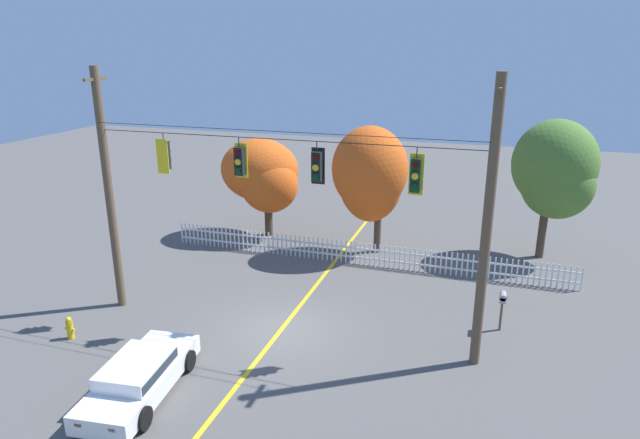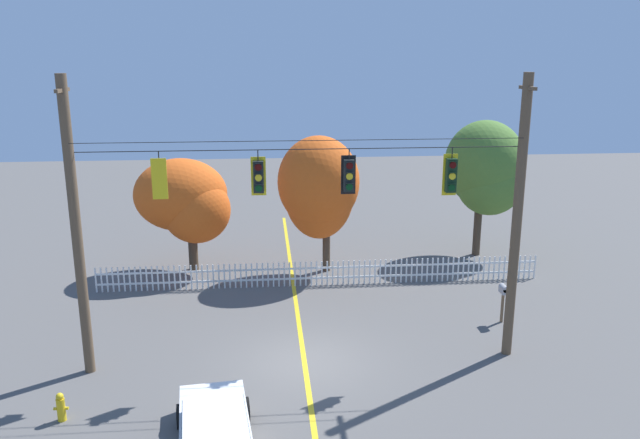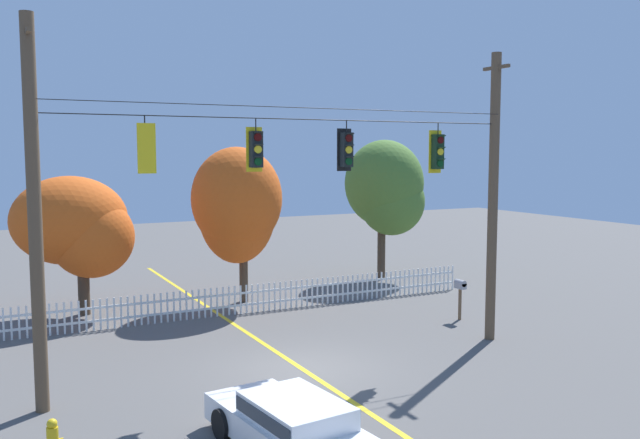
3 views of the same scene
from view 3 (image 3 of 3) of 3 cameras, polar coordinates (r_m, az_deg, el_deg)
The scene contains 14 objects.
ground at distance 18.73m, azimuth -1.49°, elevation -12.49°, with size 80.00×80.00×0.00m, color #565451.
lane_centerline_stripe at distance 18.73m, azimuth -1.49°, elevation -12.48°, with size 0.16×36.00×0.01m, color gold.
signal_support_span at distance 17.85m, azimuth -1.53°, elevation 1.34°, with size 13.36×1.10×8.84m.
traffic_signal_eastbound_side at distance 16.44m, azimuth -14.50°, elevation 5.84°, with size 0.43×0.38×1.35m.
traffic_signal_westbound_side at distance 17.29m, azimuth -5.43°, elevation 5.92°, with size 0.43×0.38×1.35m.
traffic_signal_northbound_secondary at distance 18.42m, azimuth 2.23°, elevation 5.90°, with size 0.43×0.38×1.37m.
traffic_signal_southbound_primary at distance 20.10m, azimuth 9.87°, elevation 5.66°, with size 0.43×0.38×1.46m.
white_picket_fence at distance 25.00m, azimuth -5.74°, elevation -6.63°, with size 18.36×0.06×1.04m.
autumn_maple_near_fence at distance 25.39m, azimuth -19.76°, elevation -0.55°, with size 4.16×3.39×5.02m.
autumn_maple_mid at distance 25.90m, azimuth -7.00°, elevation 1.36°, with size 3.48×3.24×6.06m.
autumn_oak_far_east at distance 31.16m, azimuth 5.66°, elevation 2.52°, with size 3.68×3.50×6.42m.
parked_car at distance 13.61m, azimuth -2.27°, elevation -16.94°, with size 2.23×4.63×1.15m.
fire_hydrant at distance 14.47m, azimuth -21.60°, elevation -16.84°, with size 0.38×0.22×0.80m.
roadside_mailbox at distance 24.20m, azimuth 11.73°, elevation -5.61°, with size 0.25×0.44×1.42m.
Camera 3 is at (-7.69, -16.05, 5.84)m, focal length 37.98 mm.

